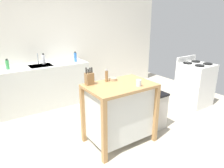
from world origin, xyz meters
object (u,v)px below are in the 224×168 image
sink_faucet (38,59)px  bottle_hand_soap (7,65)px  knife_block (89,78)px  pepper_grinder (107,76)px  kitchen_island (120,110)px  trash_bin (155,111)px  bowl_ceramic_wide (113,79)px  bottle_dish_soap (75,57)px  stove (195,84)px  bottle_spray_cleaner (44,59)px  drinking_cup (139,83)px

sink_faucet → bottle_hand_soap: (-0.59, -0.14, -0.02)m
knife_block → pepper_grinder: (0.28, -0.01, -0.00)m
kitchen_island → trash_bin: 0.75m
knife_block → sink_faucet: size_ratio=1.15×
pepper_grinder → trash_bin: pepper_grinder is taller
knife_block → bowl_ceramic_wide: 0.40m
kitchen_island → bottle_dish_soap: (0.16, 1.86, 0.48)m
kitchen_island → bowl_ceramic_wide: bowl_ceramic_wide is taller
knife_block → stove: knife_block is taller
bowl_ceramic_wide → bottle_spray_cleaner: bearing=105.4°
sink_faucet → bottle_dish_soap: bearing=-16.4°
trash_bin → bottle_hand_soap: size_ratio=3.20×
bottle_dish_soap → stove: bottle_dish_soap is taller
sink_faucet → bottle_dish_soap: same height
trash_bin → stove: (1.44, 0.27, 0.14)m
kitchen_island → sink_faucet: 2.21m
drinking_cup → sink_faucet: bearing=107.9°
knife_block → sink_faucet: knife_block is taller
bottle_dish_soap → bottle_spray_cleaner: bearing=165.7°
bottle_spray_cleaner → bottle_hand_soap: 0.70m
stove → bottle_spray_cleaner: bearing=146.0°
bottle_spray_cleaner → bottle_dish_soap: 0.65m
bowl_ceramic_wide → bottle_spray_cleaner: 1.88m
kitchen_island → stove: size_ratio=0.95×
kitchen_island → knife_block: 0.66m
drinking_cup → trash_bin: (0.55, 0.18, -0.65)m
bottle_spray_cleaner → bottle_dish_soap: size_ratio=0.98×
trash_bin → bottle_hand_soap: bottle_hand_soap is taller
knife_block → stove: size_ratio=0.25×
sink_faucet → bottle_spray_cleaner: sink_faucet is taller
bottle_spray_cleaner → stove: 3.22m
bowl_ceramic_wide → bottle_hand_soap: size_ratio=0.65×
trash_bin → bottle_spray_cleaner: (-1.19, 2.05, 0.68)m
bottle_hand_soap → stove: bottle_hand_soap is taller
drinking_cup → trash_bin: bearing=18.4°
knife_block → pepper_grinder: 0.28m
pepper_grinder → sink_faucet: sink_faucet is taller
kitchen_island → knife_block: bearing=147.8°
bottle_spray_cleaner → bottle_dish_soap: (0.63, -0.16, 0.00)m
bowl_ceramic_wide → bottle_spray_cleaner: bottle_spray_cleaner is taller
drinking_cup → kitchen_island: bearing=129.4°
pepper_grinder → bottle_hand_soap: 2.03m
drinking_cup → pepper_grinder: bearing=121.1°
kitchen_island → bowl_ceramic_wide: size_ratio=7.58×
bowl_ceramic_wide → bottle_dish_soap: (0.14, 1.65, 0.06)m
stove → pepper_grinder: bearing=-179.3°
knife_block → bottle_dish_soap: 1.72m
bowl_ceramic_wide → bottle_dish_soap: size_ratio=0.58×
kitchen_island → knife_block: size_ratio=3.81×
bowl_ceramic_wide → bottle_hand_soap: bearing=124.6°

